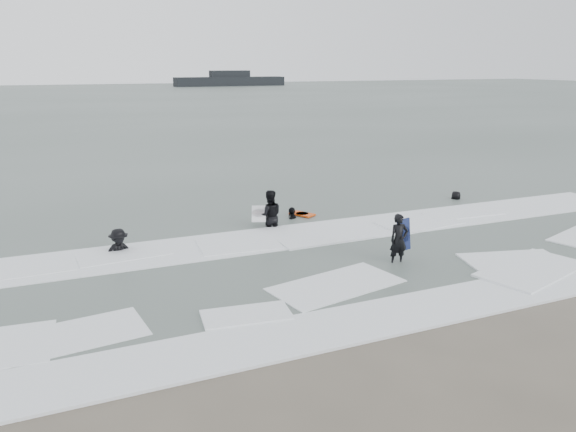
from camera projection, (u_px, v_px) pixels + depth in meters
name	position (u px, v px, depth m)	size (l,w,h in m)	color
ground	(367.00, 309.00, 13.67)	(320.00, 320.00, 0.00)	brown
sea	(98.00, 102.00, 84.91)	(320.00, 320.00, 0.00)	#47544C
surfer_centre	(397.00, 264.00, 16.72)	(0.57, 0.38, 1.57)	black
surfer_wading	(270.00, 227.00, 20.49)	(0.94, 0.74, 1.94)	black
surfer_breaker	(120.00, 254.00, 17.66)	(1.07, 0.62, 1.66)	black
surfer_right_near	(292.00, 219.00, 21.56)	(0.96, 0.40, 1.63)	black
surfer_right_far	(456.00, 200.00, 24.58)	(0.76, 0.49, 1.55)	black
surf_foam	(305.00, 260.00, 16.96)	(30.03, 9.06, 0.09)	white
bodyboards	(315.00, 220.00, 19.66)	(3.46, 6.52, 1.25)	#0E1844
vessel_horizon	(230.00, 80.00, 146.89)	(28.84, 5.15, 3.91)	black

